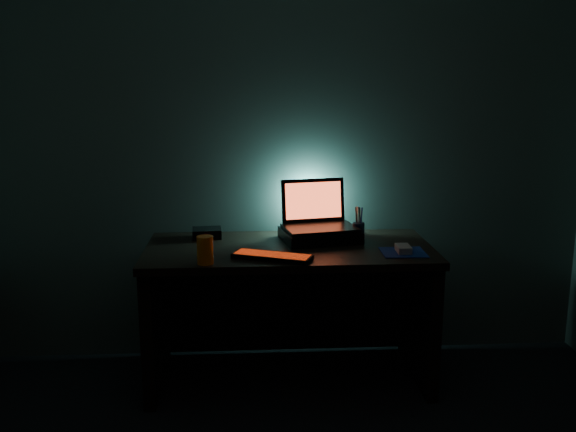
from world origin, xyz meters
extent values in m
cube|color=#434D47|center=(0.00, 2.00, 1.25)|extent=(3.50, 0.00, 2.50)
cube|color=black|center=(0.00, 1.62, 0.73)|extent=(1.50, 0.70, 0.04)
cube|color=black|center=(-0.71, 1.62, 0.35)|extent=(0.06, 0.64, 0.71)
cube|color=black|center=(0.71, 1.62, 0.35)|extent=(0.06, 0.64, 0.71)
cube|color=black|center=(0.00, 1.95, 0.35)|extent=(1.38, 0.02, 0.65)
cube|color=black|center=(0.18, 1.74, 0.78)|extent=(0.45, 0.37, 0.06)
cube|color=black|center=(0.18, 1.74, 0.82)|extent=(0.42, 0.33, 0.02)
cube|color=black|center=(0.15, 1.87, 0.95)|extent=(0.36, 0.11, 0.24)
cube|color=red|center=(0.15, 1.86, 0.95)|extent=(0.32, 0.09, 0.20)
cube|color=black|center=(-0.10, 1.40, 0.76)|extent=(0.41, 0.26, 0.02)
cube|color=red|center=(-0.10, 1.40, 0.77)|extent=(0.38, 0.24, 0.00)
cube|color=navy|center=(0.57, 1.47, 0.75)|extent=(0.22, 0.20, 0.00)
cube|color=gray|center=(0.57, 1.47, 0.77)|extent=(0.07, 0.11, 0.03)
cylinder|color=black|center=(0.39, 1.75, 0.80)|extent=(0.07, 0.07, 0.09)
cylinder|color=#FF660D|center=(-0.42, 1.34, 0.82)|extent=(0.08, 0.08, 0.13)
cube|color=black|center=(-0.44, 1.84, 0.78)|extent=(0.17, 0.14, 0.05)
sphere|color=#FF0C07|center=(-0.44, 1.77, 0.78)|extent=(0.01, 0.01, 0.01)
camera|label=1|loc=(-0.21, -1.62, 1.63)|focal=40.00mm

